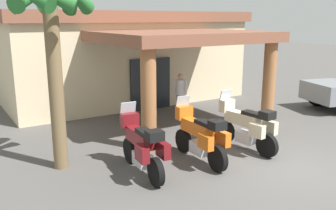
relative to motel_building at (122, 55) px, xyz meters
name	(u,v)px	position (x,y,z in m)	size (l,w,h in m)	color
ground_plane	(282,165)	(0.03, -9.55, -2.03)	(80.00, 80.00, 0.00)	#514F4C
motel_building	(122,55)	(0.00, 0.00, 0.00)	(10.79, 10.44, 3.94)	beige
motorcycle_maroon	(142,146)	(-3.25, -8.14, -1.33)	(0.73, 2.21, 1.61)	black
motorcycle_orange	(200,136)	(-1.61, -8.24, -1.33)	(0.71, 2.21, 1.61)	black
motorcycle_cream	(246,126)	(0.03, -8.21, -1.33)	(0.74, 2.21, 1.61)	black
pedestrian	(180,92)	(0.50, -4.14, -1.08)	(0.32, 0.47, 1.65)	#3F334C
palm_tree_roadside	(51,24)	(-4.82, -6.73, 1.51)	(2.09, 2.08, 4.76)	brown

